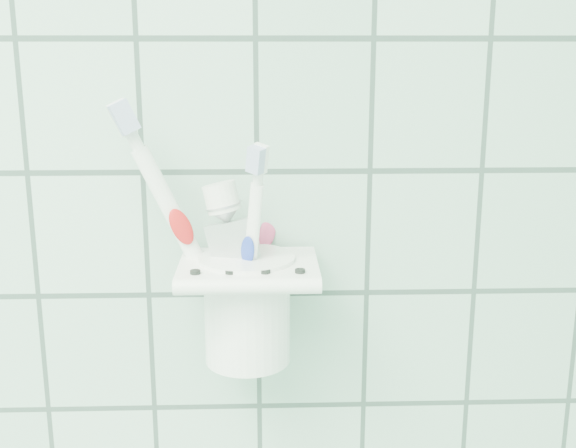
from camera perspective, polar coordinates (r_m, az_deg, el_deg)
The scene contains 6 objects.
holder_bracket at distance 0.58m, azimuth -3.12°, elevation -3.68°, with size 0.11×0.10×0.03m.
cup at distance 0.60m, azimuth -3.24°, elevation -6.34°, with size 0.08×0.08×0.09m.
toothbrush_pink at distance 0.59m, azimuth -4.01°, elevation 0.78°, with size 0.09×0.03×0.22m.
toothbrush_blue at distance 0.57m, azimuth -4.34°, elevation -0.63°, with size 0.06×0.10×0.20m.
toothbrush_orange at distance 0.59m, azimuth -3.76°, elevation -1.37°, with size 0.03×0.05×0.18m.
toothpaste_tube at distance 0.58m, azimuth -2.36°, elevation -2.59°, with size 0.06×0.04×0.15m.
Camera 1 is at (0.68, 0.60, 1.47)m, focal length 45.00 mm.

